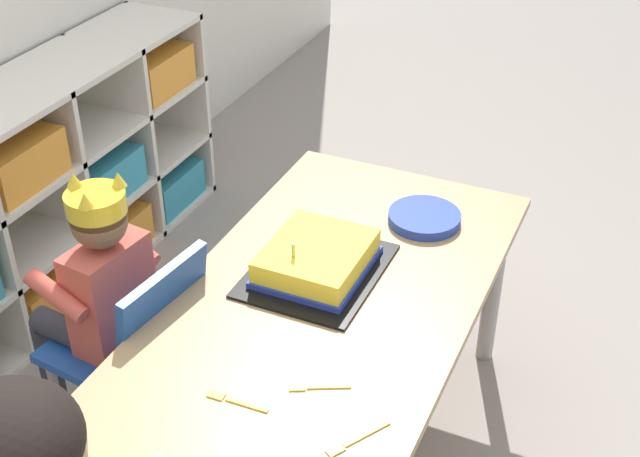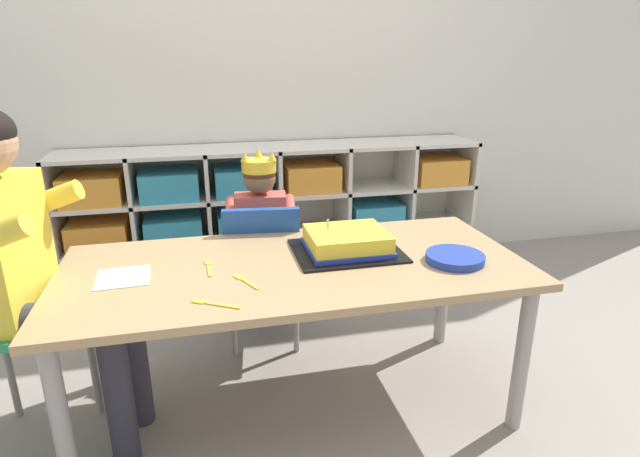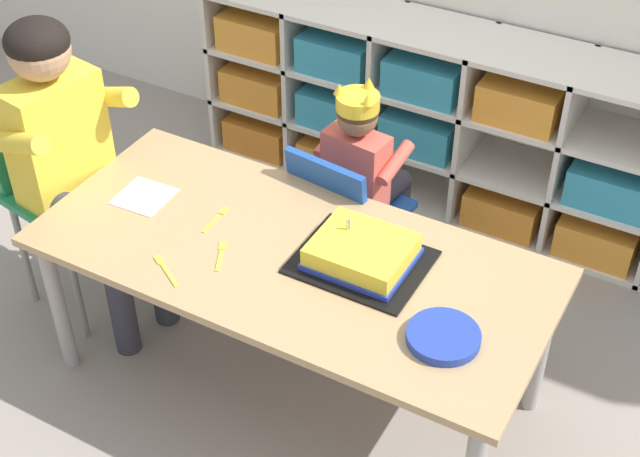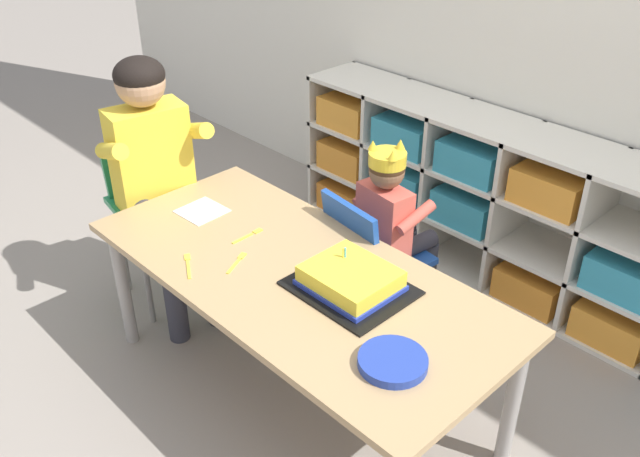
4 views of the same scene
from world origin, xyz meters
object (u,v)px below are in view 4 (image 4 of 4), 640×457
Objects in this scene: classroom_chair_adult_side at (154,201)px; fork_near_child_seat at (250,235)px; birthday_cake_on_tray at (351,281)px; fork_beside_plate_stack at (188,264)px; classroom_chair_blue at (370,255)px; fork_at_table_front_edge at (237,262)px; activity_table at (296,286)px; child_with_crown at (393,216)px; paper_plate_stack at (393,361)px; adult_helper_seated at (158,163)px.

classroom_chair_adult_side reaches higher than fork_near_child_seat.
fork_beside_plate_stack is (-0.47, -0.29, -0.03)m from birthday_cake_on_tray.
classroom_chair_blue is 0.58m from fork_at_table_front_edge.
activity_table is 1.80× the size of child_with_crown.
child_with_crown reaches higher than paper_plate_stack.
activity_table is 4.12× the size of birthday_cake_on_tray.
adult_helper_seated reaches higher than activity_table.
child_with_crown is 0.54m from birthday_cake_on_tray.
fork_near_child_seat is 0.27m from fork_beside_plate_stack.
child_with_crown is at bearing 104.80° from fork_beside_plate_stack.
classroom_chair_blue is 4.91× the size of fork_beside_plate_stack.
fork_beside_plate_stack is (-0.28, -0.23, 0.06)m from activity_table.
classroom_chair_blue is at bearing -49.12° from adult_helper_seated.
classroom_chair_adult_side is at bearing 175.08° from paper_plate_stack.
classroom_chair_blue reaches higher than fork_near_child_seat.
adult_helper_seated is at bearing -87.45° from fork_near_child_seat.
classroom_chair_blue is 0.78× the size of child_with_crown.
fork_near_child_seat is at bearing -169.01° from fork_at_table_front_edge.
birthday_cake_on_tray is 0.48m from fork_near_child_seat.
birthday_cake_on_tray is 0.37m from paper_plate_stack.
child_with_crown reaches higher than fork_near_child_seat.
classroom_chair_adult_side is (-0.84, -0.42, 0.06)m from classroom_chair_blue.
birthday_cake_on_tray reaches higher than paper_plate_stack.
fork_at_table_front_edge is (0.61, -0.10, -0.12)m from adult_helper_seated.
birthday_cake_on_tray is at bearing 63.35° from fork_beside_plate_stack.
activity_table is at bearing 94.65° from fork_at_table_front_edge.
fork_beside_plate_stack is at bearing 78.80° from classroom_chair_blue.
paper_plate_stack is (0.52, -0.11, 0.07)m from activity_table.
adult_helper_seated is at bearing 175.50° from paper_plate_stack.
birthday_cake_on_tray reaches higher than classroom_chair_blue.
activity_table is 0.81m from adult_helper_seated.
adult_helper_seated is 0.99m from birthday_cake_on_tray.
birthday_cake_on_tray is at bearing 17.23° from activity_table.
birthday_cake_on_tray is at bearing 87.88° from fork_at_table_front_edge.
paper_plate_stack is (1.31, -0.10, -0.11)m from adult_helper_seated.
paper_plate_stack is at bearing 143.49° from classroom_chair_blue.
activity_table is 0.53m from paper_plate_stack.
child_with_crown is 0.78× the size of adult_helper_seated.
fork_at_table_front_edge is at bearing -89.39° from classroom_chair_adult_side.
birthday_cake_on_tray is (0.98, 0.07, -0.09)m from adult_helper_seated.
classroom_chair_adult_side reaches higher than activity_table.
child_with_crown is 1.01m from classroom_chair_adult_side.
classroom_chair_blue is 3.38× the size of paper_plate_stack.
fork_at_table_front_edge is at bearing 85.58° from child_with_crown.
fork_beside_plate_stack is (0.62, -0.25, 0.10)m from classroom_chair_adult_side.
classroom_chair_blue is 0.49m from birthday_cake_on_tray.
fork_beside_plate_stack is (-0.23, -0.78, 0.03)m from child_with_crown.
paper_plate_stack is 1.45× the size of fork_beside_plate_stack.
fork_near_child_seat is 0.98× the size of fork_beside_plate_stack.
fork_at_table_front_edge is at bearing -89.28° from adult_helper_seated.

